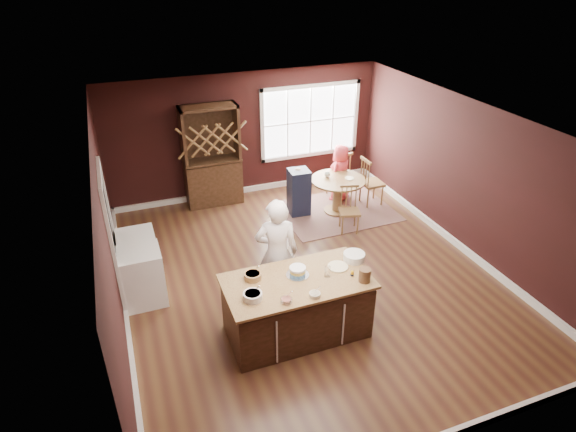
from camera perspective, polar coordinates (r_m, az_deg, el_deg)
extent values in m
plane|color=#54371E|center=(8.28, 2.27, -6.97)|extent=(7.00, 7.00, 0.00)
plane|color=white|center=(7.05, 2.70, 11.12)|extent=(7.00, 7.00, 0.00)
plane|color=black|center=(10.61, -5.01, 9.54)|extent=(6.00, 0.00, 6.00)
plane|color=black|center=(5.14, 18.43, -15.85)|extent=(6.00, 0.00, 6.00)
plane|color=black|center=(7.09, -20.51, -2.72)|extent=(0.00, 7.00, 7.00)
plane|color=black|center=(9.08, 20.24, 4.36)|extent=(0.00, 7.00, 7.00)
cube|color=black|center=(6.92, 1.05, -11.00)|extent=(1.93, 0.97, 0.83)
cube|color=tan|center=(6.61, 1.09, -7.77)|extent=(2.01, 1.05, 0.04)
cylinder|color=brown|center=(10.25, 5.76, 0.65)|extent=(0.53, 0.53, 0.04)
cylinder|color=brown|center=(10.10, 5.85, 2.32)|extent=(0.19, 0.19, 0.67)
cylinder|color=brown|center=(9.94, 5.96, 4.26)|extent=(1.13, 1.13, 0.04)
imported|color=silver|center=(7.20, -1.33, -4.43)|extent=(0.74, 0.58, 1.79)
cylinder|color=white|center=(6.27, -4.21, -9.44)|extent=(0.25, 0.25, 0.10)
cylinder|color=#A18546|center=(6.62, -4.20, -7.10)|extent=(0.24, 0.24, 0.09)
cylinder|color=white|center=(6.22, -0.20, -9.97)|extent=(0.15, 0.15, 0.06)
cylinder|color=beige|center=(6.32, 3.20, -9.30)|extent=(0.15, 0.15, 0.06)
cylinder|color=white|center=(6.65, 4.69, -6.58)|extent=(0.08, 0.08, 0.17)
cylinder|color=#FFF3C2|center=(6.88, 5.93, -5.99)|extent=(0.29, 0.29, 0.02)
cylinder|color=white|center=(7.05, 7.84, -4.78)|extent=(0.31, 0.31, 0.11)
cylinder|color=#4B341F|center=(6.61, 9.08, -6.93)|extent=(0.16, 0.16, 0.19)
cube|color=brown|center=(10.26, 5.75, 0.58)|extent=(2.36, 1.84, 0.01)
imported|color=#DE3A45|center=(10.50, 6.20, 5.08)|extent=(0.74, 0.68, 1.27)
cylinder|color=beige|center=(9.98, 7.28, 4.46)|extent=(0.19, 0.19, 0.01)
imported|color=silver|center=(9.99, 4.68, 4.89)|extent=(0.15, 0.15, 0.10)
cube|color=black|center=(10.27, -9.04, 7.01)|extent=(1.18, 0.49, 2.16)
cube|color=silver|center=(7.79, -16.85, -6.88)|extent=(0.62, 0.60, 0.91)
cube|color=white|center=(8.34, -17.28, -4.56)|extent=(0.59, 0.57, 0.86)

